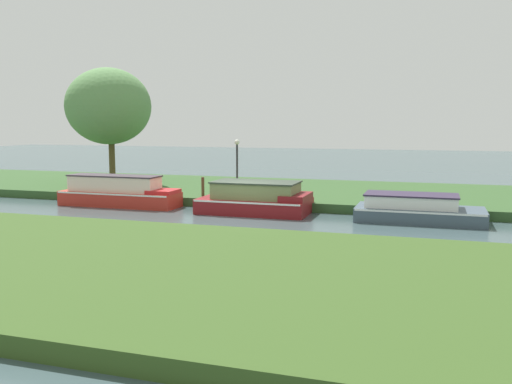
{
  "coord_description": "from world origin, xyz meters",
  "views": [
    {
      "loc": [
        7.43,
        -20.97,
        3.82
      ],
      "look_at": [
        0.29,
        1.2,
        0.9
      ],
      "focal_mm": 39.01,
      "sensor_mm": 36.0,
      "label": 1
    }
  ],
  "objects_px": {
    "slate_cruiser": "(417,210)",
    "mooring_post_near": "(147,186)",
    "red_barge": "(119,193)",
    "maroon_narrowboat": "(257,199)",
    "willow_tree_left": "(108,106)",
    "mooring_post_far": "(203,187)",
    "lamp_post": "(237,159)"
  },
  "relations": [
    {
      "from": "red_barge",
      "to": "maroon_narrowboat",
      "type": "height_order",
      "value": "red_barge"
    },
    {
      "from": "red_barge",
      "to": "lamp_post",
      "type": "relative_size",
      "value": 2.17
    },
    {
      "from": "red_barge",
      "to": "mooring_post_near",
      "type": "bearing_deg",
      "value": 68.91
    },
    {
      "from": "red_barge",
      "to": "lamp_post",
      "type": "distance_m",
      "value": 5.71
    },
    {
      "from": "maroon_narrowboat",
      "to": "willow_tree_left",
      "type": "distance_m",
      "value": 12.13
    },
    {
      "from": "slate_cruiser",
      "to": "mooring_post_near",
      "type": "xyz_separation_m",
      "value": [
        -12.59,
        1.55,
        0.33
      ]
    },
    {
      "from": "slate_cruiser",
      "to": "willow_tree_left",
      "type": "bearing_deg",
      "value": 163.41
    },
    {
      "from": "red_barge",
      "to": "slate_cruiser",
      "type": "xyz_separation_m",
      "value": [
        13.19,
        0.0,
        -0.16
      ]
    },
    {
      "from": "lamp_post",
      "to": "willow_tree_left",
      "type": "bearing_deg",
      "value": 164.85
    },
    {
      "from": "willow_tree_left",
      "to": "lamp_post",
      "type": "relative_size",
      "value": 2.46
    },
    {
      "from": "red_barge",
      "to": "slate_cruiser",
      "type": "height_order",
      "value": "red_barge"
    },
    {
      "from": "red_barge",
      "to": "maroon_narrowboat",
      "type": "distance_m",
      "value": 6.66
    },
    {
      "from": "willow_tree_left",
      "to": "mooring_post_far",
      "type": "height_order",
      "value": "willow_tree_left"
    },
    {
      "from": "red_barge",
      "to": "mooring_post_near",
      "type": "xyz_separation_m",
      "value": [
        0.6,
        1.55,
        0.17
      ]
    },
    {
      "from": "lamp_post",
      "to": "red_barge",
      "type": "bearing_deg",
      "value": -150.39
    },
    {
      "from": "red_barge",
      "to": "maroon_narrowboat",
      "type": "bearing_deg",
      "value": 0.0
    },
    {
      "from": "slate_cruiser",
      "to": "lamp_post",
      "type": "xyz_separation_m",
      "value": [
        -8.39,
        2.73,
        1.61
      ]
    },
    {
      "from": "red_barge",
      "to": "maroon_narrowboat",
      "type": "relative_size",
      "value": 1.22
    },
    {
      "from": "slate_cruiser",
      "to": "lamp_post",
      "type": "relative_size",
      "value": 1.85
    },
    {
      "from": "red_barge",
      "to": "maroon_narrowboat",
      "type": "xyz_separation_m",
      "value": [
        6.66,
        0.0,
        -0.03
      ]
    },
    {
      "from": "maroon_narrowboat",
      "to": "lamp_post",
      "type": "bearing_deg",
      "value": 124.24
    },
    {
      "from": "maroon_narrowboat",
      "to": "willow_tree_left",
      "type": "relative_size",
      "value": 0.72
    },
    {
      "from": "willow_tree_left",
      "to": "mooring_post_far",
      "type": "xyz_separation_m",
      "value": [
        7.12,
        -3.45,
        -3.86
      ]
    },
    {
      "from": "slate_cruiser",
      "to": "lamp_post",
      "type": "bearing_deg",
      "value": 161.98
    },
    {
      "from": "maroon_narrowboat",
      "to": "red_barge",
      "type": "bearing_deg",
      "value": 180.0
    },
    {
      "from": "slate_cruiser",
      "to": "mooring_post_near",
      "type": "distance_m",
      "value": 12.69
    },
    {
      "from": "mooring_post_far",
      "to": "willow_tree_left",
      "type": "bearing_deg",
      "value": 154.16
    },
    {
      "from": "willow_tree_left",
      "to": "lamp_post",
      "type": "xyz_separation_m",
      "value": [
        8.4,
        -2.27,
        -2.64
      ]
    },
    {
      "from": "slate_cruiser",
      "to": "mooring_post_far",
      "type": "xyz_separation_m",
      "value": [
        -9.66,
        1.55,
        0.39
      ]
    },
    {
      "from": "red_barge",
      "to": "slate_cruiser",
      "type": "relative_size",
      "value": 1.17
    },
    {
      "from": "maroon_narrowboat",
      "to": "slate_cruiser",
      "type": "height_order",
      "value": "maroon_narrowboat"
    },
    {
      "from": "mooring_post_near",
      "to": "mooring_post_far",
      "type": "bearing_deg",
      "value": 0.0
    }
  ]
}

